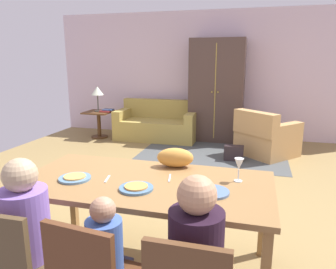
{
  "coord_description": "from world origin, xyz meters",
  "views": [
    {
      "loc": [
        1.04,
        -3.55,
        1.68
      ],
      "look_at": [
        0.09,
        -0.14,
        0.85
      ],
      "focal_mm": 34.22,
      "sensor_mm": 36.0,
      "label": 1
    }
  ],
  "objects_px": {
    "book_lower": "(105,111)",
    "book_upper": "(108,110)",
    "plate_near_man": "(75,178)",
    "dining_table": "(145,188)",
    "person_man": "(32,245)",
    "plate_near_woman": "(212,192)",
    "dining_chair_man": "(13,264)",
    "armchair": "(265,138)",
    "armoire": "(217,91)",
    "handbag": "(234,153)",
    "side_table": "(99,121)",
    "wine_glass": "(239,165)",
    "couch": "(158,125)",
    "plate_near_child": "(136,188)",
    "table_lamp": "(97,92)",
    "cat": "(175,158)"
  },
  "relations": [
    {
      "from": "plate_near_woman",
      "to": "dining_chair_man",
      "type": "relative_size",
      "value": 0.29
    },
    {
      "from": "armoire",
      "to": "book_lower",
      "type": "relative_size",
      "value": 9.55
    },
    {
      "from": "dining_chair_man",
      "to": "side_table",
      "type": "height_order",
      "value": "dining_chair_man"
    },
    {
      "from": "plate_near_woman",
      "to": "plate_near_man",
      "type": "bearing_deg",
      "value": -178.94
    },
    {
      "from": "dining_chair_man",
      "to": "handbag",
      "type": "bearing_deg",
      "value": 75.45
    },
    {
      "from": "dining_chair_man",
      "to": "plate_near_woman",
      "type": "bearing_deg",
      "value": 34.64
    },
    {
      "from": "dining_table",
      "to": "person_man",
      "type": "distance_m",
      "value": 0.88
    },
    {
      "from": "cat",
      "to": "armchair",
      "type": "bearing_deg",
      "value": 65.97
    },
    {
      "from": "wine_glass",
      "to": "book_lower",
      "type": "bearing_deg",
      "value": 128.32
    },
    {
      "from": "dining_chair_man",
      "to": "armchair",
      "type": "xyz_separation_m",
      "value": [
        1.54,
        4.43,
        -0.17
      ]
    },
    {
      "from": "dining_chair_man",
      "to": "armoire",
      "type": "bearing_deg",
      "value": 84.2
    },
    {
      "from": "dining_chair_man",
      "to": "couch",
      "type": "height_order",
      "value": "dining_chair_man"
    },
    {
      "from": "side_table",
      "to": "dining_table",
      "type": "bearing_deg",
      "value": -58.2
    },
    {
      "from": "plate_near_child",
      "to": "side_table",
      "type": "xyz_separation_m",
      "value": [
        -2.49,
        4.2,
        -0.39
      ]
    },
    {
      "from": "dining_chair_man",
      "to": "dining_table",
      "type": "bearing_deg",
      "value": 57.51
    },
    {
      "from": "person_man",
      "to": "side_table",
      "type": "xyz_separation_m",
      "value": [
        -1.95,
        4.69,
        -0.14
      ]
    },
    {
      "from": "dining_table",
      "to": "person_man",
      "type": "xyz_separation_m",
      "value": [
        -0.54,
        -0.67,
        -0.18
      ]
    },
    {
      "from": "dining_table",
      "to": "armchair",
      "type": "relative_size",
      "value": 1.63
    },
    {
      "from": "person_man",
      "to": "handbag",
      "type": "height_order",
      "value": "person_man"
    },
    {
      "from": "plate_near_child",
      "to": "wine_glass",
      "type": "height_order",
      "value": "wine_glass"
    },
    {
      "from": "wine_glass",
      "to": "couch",
      "type": "xyz_separation_m",
      "value": [
        -1.93,
        4.1,
        -0.59
      ]
    },
    {
      "from": "side_table",
      "to": "book_upper",
      "type": "height_order",
      "value": "book_upper"
    },
    {
      "from": "wine_glass",
      "to": "person_man",
      "type": "xyz_separation_m",
      "value": [
        -1.25,
        -0.85,
        -0.38
      ]
    },
    {
      "from": "dining_chair_man",
      "to": "cat",
      "type": "relative_size",
      "value": 2.72
    },
    {
      "from": "dining_chair_man",
      "to": "book_lower",
      "type": "relative_size",
      "value": 3.95
    },
    {
      "from": "person_man",
      "to": "armoire",
      "type": "relative_size",
      "value": 0.53
    },
    {
      "from": "plate_near_child",
      "to": "armchair",
      "type": "relative_size",
      "value": 0.21
    },
    {
      "from": "wine_glass",
      "to": "plate_near_woman",
      "type": "bearing_deg",
      "value": -120.78
    },
    {
      "from": "plate_near_woman",
      "to": "armchair",
      "type": "height_order",
      "value": "armchair"
    },
    {
      "from": "dining_chair_man",
      "to": "book_upper",
      "type": "relative_size",
      "value": 3.95
    },
    {
      "from": "book_lower",
      "to": "person_man",
      "type": "bearing_deg",
      "value": -69.22
    },
    {
      "from": "table_lamp",
      "to": "handbag",
      "type": "bearing_deg",
      "value": -16.78
    },
    {
      "from": "couch",
      "to": "handbag",
      "type": "distance_m",
      "value": 2.08
    },
    {
      "from": "side_table",
      "to": "table_lamp",
      "type": "distance_m",
      "value": 0.63
    },
    {
      "from": "plate_near_woman",
      "to": "dining_chair_man",
      "type": "bearing_deg",
      "value": -145.36
    },
    {
      "from": "plate_near_man",
      "to": "book_lower",
      "type": "relative_size",
      "value": 1.14
    },
    {
      "from": "armchair",
      "to": "dining_chair_man",
      "type": "bearing_deg",
      "value": -109.24
    },
    {
      "from": "cat",
      "to": "side_table",
      "type": "xyz_separation_m",
      "value": [
        -2.64,
        3.64,
        -0.47
      ]
    },
    {
      "from": "plate_near_man",
      "to": "dining_chair_man",
      "type": "height_order",
      "value": "dining_chair_man"
    },
    {
      "from": "book_lower",
      "to": "book_upper",
      "type": "xyz_separation_m",
      "value": [
        0.03,
        0.06,
        0.03
      ]
    },
    {
      "from": "plate_near_man",
      "to": "side_table",
      "type": "bearing_deg",
      "value": 115.26
    },
    {
      "from": "plate_near_woman",
      "to": "person_man",
      "type": "xyz_separation_m",
      "value": [
        -1.08,
        -0.57,
        -0.26
      ]
    },
    {
      "from": "plate_near_woman",
      "to": "book_upper",
      "type": "height_order",
      "value": "plate_near_woman"
    },
    {
      "from": "table_lamp",
      "to": "book_lower",
      "type": "bearing_deg",
      "value": -7.48
    },
    {
      "from": "book_lower",
      "to": "handbag",
      "type": "height_order",
      "value": "book_lower"
    },
    {
      "from": "armchair",
      "to": "armoire",
      "type": "xyz_separation_m",
      "value": [
        -1.0,
        0.9,
        0.73
      ]
    },
    {
      "from": "book_lower",
      "to": "side_table",
      "type": "bearing_deg",
      "value": 172.52
    },
    {
      "from": "dining_table",
      "to": "book_lower",
      "type": "height_order",
      "value": "dining_table"
    },
    {
      "from": "couch",
      "to": "side_table",
      "type": "bearing_deg",
      "value": -168.5
    },
    {
      "from": "wine_glass",
      "to": "book_lower",
      "type": "relative_size",
      "value": 0.85
    }
  ]
}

